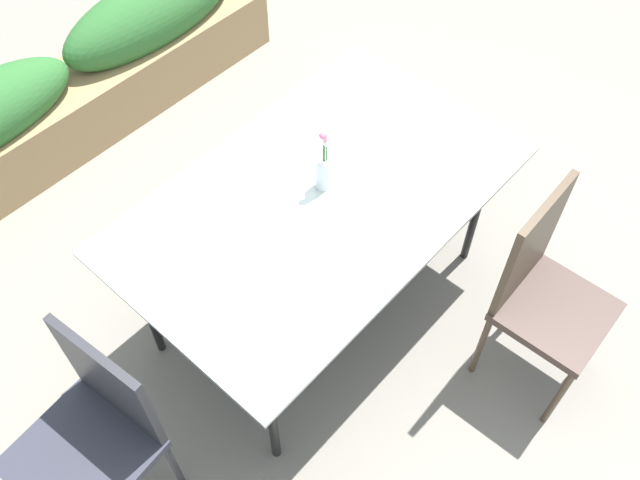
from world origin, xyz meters
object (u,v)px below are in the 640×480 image
dining_table (320,203)px  chair_end_left (94,431)px  flower_vase (323,168)px  chair_near_right (544,288)px  planter_box (76,86)px

dining_table → chair_end_left: chair_end_left is taller
dining_table → chair_end_left: (-1.18, 0.01, -0.20)m
dining_table → flower_vase: bearing=30.3°
flower_vase → chair_near_right: bearing=-70.1°
chair_near_right → flower_vase: (-0.32, 0.89, 0.31)m
chair_end_left → chair_near_right: bearing=-124.6°
chair_end_left → flower_vase: bearing=-94.4°
chair_end_left → chair_near_right: (1.55, -0.87, 0.04)m
dining_table → flower_vase: size_ratio=5.46×
dining_table → chair_near_right: chair_near_right is taller
chair_end_left → flower_vase: flower_vase is taller
flower_vase → planter_box: size_ratio=0.12×
chair_end_left → chair_near_right: chair_near_right is taller
chair_near_right → flower_vase: size_ratio=3.36×
chair_near_right → planter_box: 2.70m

